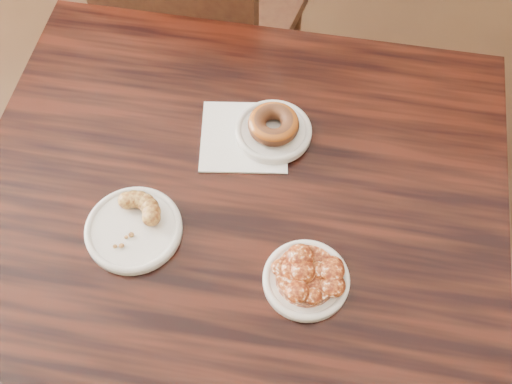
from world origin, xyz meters
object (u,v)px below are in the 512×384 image
(chair_far, at_px, (210,23))
(cruller_fragment, at_px, (132,224))
(glazed_donut, at_px, (274,124))
(apple_fritter, at_px, (307,274))
(cafe_table, at_px, (236,303))

(chair_far, relative_size, cruller_fragment, 8.42)
(glazed_donut, relative_size, cruller_fragment, 0.90)
(chair_far, bearing_deg, glazed_donut, 126.69)
(apple_fritter, relative_size, cruller_fragment, 1.31)
(apple_fritter, xyz_separation_m, cruller_fragment, (-0.31, 0.00, -0.00))
(apple_fritter, distance_m, cruller_fragment, 0.31)
(cafe_table, relative_size, apple_fritter, 6.84)
(cafe_table, bearing_deg, chair_far, 106.03)
(cruller_fragment, bearing_deg, apple_fritter, -0.53)
(apple_fritter, height_order, cruller_fragment, apple_fritter)
(cafe_table, xyz_separation_m, chair_far, (-0.31, 0.73, 0.08))
(apple_fritter, bearing_deg, cruller_fragment, 179.47)
(cafe_table, bearing_deg, apple_fritter, -30.60)
(cruller_fragment, bearing_deg, chair_far, 101.51)
(cafe_table, height_order, cruller_fragment, cruller_fragment)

